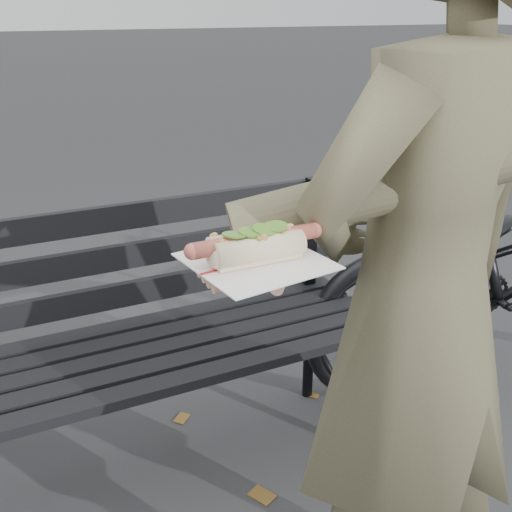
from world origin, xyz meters
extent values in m
cylinder|color=black|center=(0.79, 0.70, 0.23)|extent=(0.04, 0.04, 0.45)
cylinder|color=black|center=(0.79, 1.04, 0.23)|extent=(0.04, 0.04, 0.45)
cube|color=black|center=(0.12, 0.69, 0.47)|extent=(1.50, 0.07, 0.03)
cube|color=black|center=(0.12, 0.78, 0.47)|extent=(1.50, 0.07, 0.03)
cube|color=black|center=(0.12, 0.87, 0.47)|extent=(1.50, 0.07, 0.03)
cube|color=black|center=(0.12, 0.96, 0.47)|extent=(1.50, 0.07, 0.03)
cube|color=black|center=(0.12, 1.05, 0.47)|extent=(1.50, 0.07, 0.03)
cube|color=black|center=(0.79, 1.06, 0.67)|extent=(0.04, 0.03, 0.42)
cube|color=black|center=(0.12, 1.08, 0.57)|extent=(1.50, 0.02, 0.08)
cube|color=black|center=(0.12, 1.08, 0.70)|extent=(1.50, 0.02, 0.08)
cube|color=black|center=(0.12, 1.08, 0.83)|extent=(1.50, 0.02, 0.08)
imported|color=brown|center=(0.50, 0.17, 0.86)|extent=(0.69, 0.52, 1.72)
cylinder|color=brown|center=(0.37, 0.17, 1.12)|extent=(0.51, 0.23, 0.19)
cylinder|color=#D8A384|center=(0.15, 0.11, 1.06)|extent=(0.09, 0.08, 0.07)
ellipsoid|color=#D8A384|center=(0.11, 0.10, 1.05)|extent=(0.10, 0.11, 0.03)
cylinder|color=#D8A384|center=(0.05, 0.07, 1.05)|extent=(0.06, 0.02, 0.02)
cylinder|color=#D8A384|center=(0.05, 0.09, 1.05)|extent=(0.06, 0.02, 0.02)
cylinder|color=#D8A384|center=(0.05, 0.11, 1.05)|extent=(0.06, 0.02, 0.02)
cylinder|color=#D8A384|center=(0.05, 0.13, 1.05)|extent=(0.06, 0.02, 0.02)
cylinder|color=#D8A384|center=(0.12, 0.04, 1.05)|extent=(0.04, 0.05, 0.02)
cube|color=white|center=(0.11, 0.10, 1.07)|extent=(0.21, 0.21, 0.00)
cube|color=#B21E1E|center=(0.11, 0.10, 1.07)|extent=(0.19, 0.03, 0.00)
cylinder|color=#B85446|center=(0.11, 0.10, 1.10)|extent=(0.20, 0.02, 0.02)
sphere|color=#B85446|center=(0.01, 0.10, 1.10)|extent=(0.03, 0.02, 0.02)
sphere|color=#B85446|center=(0.21, 0.10, 1.10)|extent=(0.03, 0.02, 0.02)
sphere|color=#9E6B2D|center=(0.11, 0.08, 1.11)|extent=(0.01, 0.01, 0.01)
sphere|color=#9E6B2D|center=(0.05, 0.12, 1.11)|extent=(0.01, 0.01, 0.01)
sphere|color=#9E6B2D|center=(0.05, 0.09, 1.11)|extent=(0.01, 0.01, 0.01)
sphere|color=#9E6B2D|center=(0.05, 0.08, 1.11)|extent=(0.01, 0.01, 0.01)
sphere|color=#9E6B2D|center=(0.12, 0.11, 1.11)|extent=(0.01, 0.01, 0.01)
sphere|color=#9E6B2D|center=(0.16, 0.08, 1.10)|extent=(0.01, 0.01, 0.01)
sphere|color=#9E6B2D|center=(0.13, 0.11, 1.11)|extent=(0.01, 0.01, 0.01)
sphere|color=#9E6B2D|center=(0.09, 0.09, 1.11)|extent=(0.01, 0.01, 0.01)
sphere|color=#9E6B2D|center=(0.17, 0.09, 1.11)|extent=(0.01, 0.01, 0.01)
sphere|color=#9E6B2D|center=(0.15, 0.08, 1.11)|extent=(0.01, 0.01, 0.01)
sphere|color=#9E6B2D|center=(0.14, 0.08, 1.11)|extent=(0.01, 0.01, 0.01)
sphere|color=#9E6B2D|center=(0.12, 0.09, 1.11)|extent=(0.01, 0.01, 0.01)
sphere|color=#9E6B2D|center=(0.08, 0.11, 1.11)|extent=(0.01, 0.01, 0.01)
sphere|color=#9E6B2D|center=(0.16, 0.10, 1.11)|extent=(0.01, 0.01, 0.01)
sphere|color=#9E6B2D|center=(0.11, 0.08, 1.11)|extent=(0.01, 0.01, 0.01)
sphere|color=#9E6B2D|center=(0.08, 0.09, 1.11)|extent=(0.01, 0.01, 0.01)
sphere|color=#9E6B2D|center=(0.10, 0.08, 1.11)|extent=(0.01, 0.01, 0.01)
sphere|color=#9E6B2D|center=(0.12, 0.09, 1.11)|extent=(0.01, 0.01, 0.01)
sphere|color=#9E6B2D|center=(0.08, 0.11, 1.11)|extent=(0.01, 0.01, 0.01)
sphere|color=#9E6B2D|center=(0.11, 0.10, 1.11)|extent=(0.01, 0.01, 0.01)
sphere|color=#9E6B2D|center=(0.08, 0.08, 1.11)|extent=(0.01, 0.01, 0.01)
sphere|color=#9E6B2D|center=(0.05, 0.12, 1.11)|extent=(0.01, 0.01, 0.01)
cylinder|color=#518A25|center=(0.07, 0.10, 1.12)|extent=(0.04, 0.04, 0.01)
cylinder|color=#518A25|center=(0.10, 0.10, 1.12)|extent=(0.04, 0.04, 0.01)
cylinder|color=#518A25|center=(0.12, 0.10, 1.12)|extent=(0.04, 0.04, 0.01)
cylinder|color=#518A25|center=(0.14, 0.10, 1.12)|extent=(0.04, 0.04, 0.01)
cube|color=brown|center=(1.10, 0.69, 0.00)|extent=(0.08, 0.06, 0.00)
cube|color=brown|center=(0.85, 1.91, 0.00)|extent=(0.08, 0.09, 0.00)
cube|color=brown|center=(0.68, 2.15, 0.00)|extent=(0.10, 0.09, 0.00)
cube|color=brown|center=(0.80, 1.03, 0.00)|extent=(0.05, 0.05, 0.00)
cube|color=brown|center=(0.29, 1.12, 0.00)|extent=(0.07, 0.07, 0.00)
cube|color=brown|center=(0.39, 0.64, 0.00)|extent=(0.08, 0.09, 0.00)
camera|label=1|loc=(-0.25, -0.65, 1.42)|focal=42.00mm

